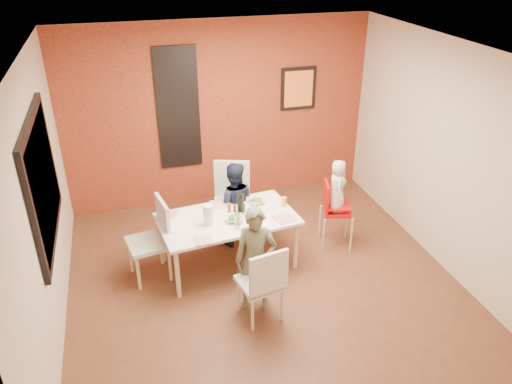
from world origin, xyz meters
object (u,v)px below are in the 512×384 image
object	(u,v)px
dining_table	(228,222)
paper_towel_roll	(208,215)
chair_left	(155,235)
child_far	(234,204)
chair_far	(231,196)
child_near	(256,260)
wine_bottle	(240,204)
high_chair	(334,208)
toddler	(338,186)
chair_near	(264,281)

from	to	relation	value
dining_table	paper_towel_roll	size ratio (longest dim) A/B	6.69
chair_left	child_far	world-z (taller)	child_far
chair_far	child_near	xyz separation A→B (m)	(-0.11, -1.57, 0.04)
chair_far	child_far	bearing A→B (deg)	-78.21
dining_table	wine_bottle	xyz separation A→B (m)	(0.17, 0.02, 0.20)
high_chair	child_far	bearing A→B (deg)	86.37
child_far	toddler	world-z (taller)	toddler
chair_far	child_far	world-z (taller)	child_far
child_near	wine_bottle	bearing A→B (deg)	106.15
high_chair	child_far	distance (m)	1.30
chair_near	chair_left	world-z (taller)	chair_left
child_far	wine_bottle	size ratio (longest dim) A/B	4.09
dining_table	chair_left	xyz separation A→B (m)	(-0.87, 0.04, -0.06)
dining_table	chair_left	bearing A→B (deg)	177.53
chair_near	toddler	world-z (taller)	toddler
chair_far	toddler	world-z (taller)	toddler
chair_far	child_near	world-z (taller)	child_near
wine_bottle	toddler	bearing A→B (deg)	0.91
chair_left	paper_towel_roll	distance (m)	0.69
chair_near	paper_towel_roll	distance (m)	1.11
high_chair	toddler	size ratio (longest dim) A/B	1.34
child_far	wine_bottle	bearing A→B (deg)	98.58
dining_table	chair_near	distance (m)	1.11
chair_left	wine_bottle	bearing A→B (deg)	79.32
dining_table	high_chair	bearing A→B (deg)	2.25
wine_bottle	high_chair	bearing A→B (deg)	1.43
child_near	toddler	world-z (taller)	child_near
chair_left	paper_towel_roll	world-z (taller)	chair_left
child_near	wine_bottle	world-z (taller)	child_near
chair_left	toddler	size ratio (longest dim) A/B	1.45
chair_far	paper_towel_roll	size ratio (longest dim) A/B	4.03
chair_far	toddler	distance (m)	1.42
chair_near	toddler	distance (m)	1.78
toddler	wine_bottle	xyz separation A→B (m)	(-1.27, -0.02, -0.06)
dining_table	high_chair	world-z (taller)	high_chair
high_chair	toddler	world-z (taller)	toddler
child_far	paper_towel_roll	bearing A→B (deg)	63.18
chair_far	high_chair	xyz separation A→B (m)	(1.20, -0.66, -0.03)
chair_left	paper_towel_roll	bearing A→B (deg)	68.32
chair_left	dining_table	bearing A→B (deg)	77.58
high_chair	paper_towel_roll	distance (m)	1.69
chair_near	dining_table	bearing A→B (deg)	-94.21
chair_left	chair_far	bearing A→B (deg)	111.82
wine_bottle	paper_towel_roll	xyz separation A→B (m)	(-0.42, -0.12, -0.01)
chair_near	chair_left	distance (m)	1.51
chair_far	paper_towel_roll	xyz separation A→B (m)	(-0.47, -0.81, 0.23)
dining_table	paper_towel_roll	xyz separation A→B (m)	(-0.25, -0.09, 0.19)
chair_left	chair_near	bearing A→B (deg)	31.46
chair_near	paper_towel_roll	xyz separation A→B (m)	(-0.37, 1.00, 0.29)
dining_table	child_near	distance (m)	0.86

